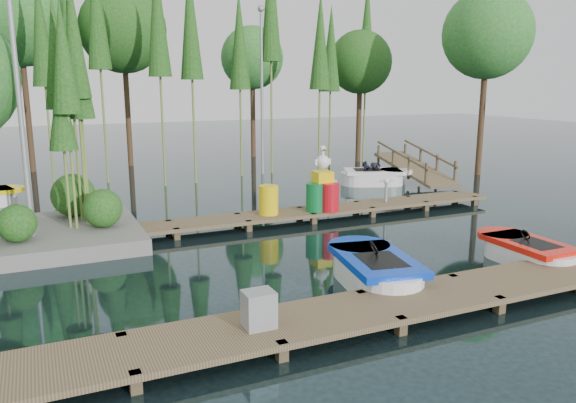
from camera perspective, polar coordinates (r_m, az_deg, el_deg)
name	(u,v)px	position (r m, az deg, el deg)	size (l,w,h in m)	color
ground_plane	(278,251)	(13.92, -1.03, -5.01)	(90.00, 90.00, 0.00)	#1C3034
near_dock	(380,307)	(10.11, 9.31, -10.55)	(18.00, 1.50, 0.50)	brown
far_dock	(275,216)	(16.45, -1.29, -1.47)	(15.00, 1.20, 0.50)	brown
tree_screen	(117,26)	(23.12, -17.00, 16.65)	(34.42, 18.53, 10.31)	#432D1C
lamp_island	(16,74)	(14.71, -25.87, 11.57)	(0.30, 0.30, 7.25)	gray
lamp_rear	(262,77)	(24.99, -2.69, 12.51)	(0.30, 0.30, 7.25)	gray
ramp	(415,168)	(23.79, 12.81, 3.36)	(1.50, 3.94, 1.49)	brown
boat_blue	(375,271)	(11.71, 8.82, -7.04)	(1.84, 3.14, 0.99)	white
boat_red	(527,253)	(14.02, 23.09, -4.82)	(1.18, 2.56, 0.86)	white
boat_white_far	(374,177)	(22.89, 8.70, 2.47)	(3.15, 2.29, 1.36)	white
utility_cabinet	(259,309)	(8.99, -2.99, -10.87)	(0.49, 0.41, 0.59)	gray
yellow_barrel	(269,200)	(16.26, -1.98, 0.15)	(0.57, 0.57, 0.85)	yellow
drum_cluster	(324,191)	(16.82, 3.67, 1.05)	(1.13, 1.03, 1.94)	#0B672D
seagull_post	(386,186)	(18.15, 9.96, 1.57)	(0.49, 0.26, 0.78)	gray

